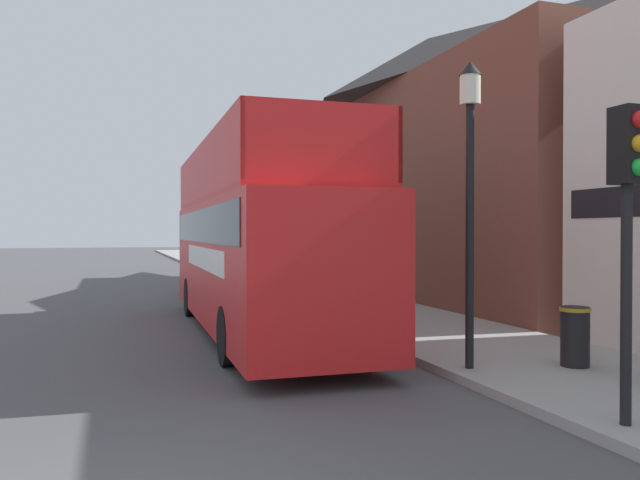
{
  "coord_description": "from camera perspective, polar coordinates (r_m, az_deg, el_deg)",
  "views": [
    {
      "loc": [
        0.56,
        -4.22,
        2.26
      ],
      "look_at": [
        4.53,
        7.66,
        2.1
      ],
      "focal_mm": 35.0,
      "sensor_mm": 36.0,
      "label": 1
    }
  ],
  "objects": [
    {
      "name": "litter_bin",
      "position": [
        10.72,
        22.28,
        -8.01
      ],
      "size": [
        0.48,
        0.48,
        0.94
      ],
      "color": "black",
      "rests_on": "sidewalk"
    },
    {
      "name": "tour_bus",
      "position": [
        14.06,
        -5.97,
        -0.87
      ],
      "size": [
        2.72,
        11.0,
        4.16
      ],
      "rotation": [
        0.0,
        0.0,
        -0.02
      ],
      "color": "red",
      "rests_on": "ground_plane"
    },
    {
      "name": "sidewalk",
      "position": [
        23.32,
        -1.65,
        -4.67
      ],
      "size": [
        3.7,
        108.0,
        0.14
      ],
      "color": "#999993",
      "rests_on": "ground_plane"
    },
    {
      "name": "ground_plane",
      "position": [
        25.33,
        -19.74,
        -4.44
      ],
      "size": [
        144.0,
        144.0,
        0.0
      ],
      "primitive_type": "plane",
      "color": "#4C4C4F"
    },
    {
      "name": "brick_terrace_rear",
      "position": [
        24.55,
        9.84,
        6.79
      ],
      "size": [
        6.0,
        20.85,
        9.72
      ],
      "color": "brown",
      "rests_on": "ground_plane"
    },
    {
      "name": "lamp_post_second",
      "position": [
        18.16,
        -1.62,
        3.99
      ],
      "size": [
        0.35,
        0.35,
        4.56
      ],
      "color": "black",
      "rests_on": "sidewalk"
    },
    {
      "name": "lamp_post_nearest",
      "position": [
        10.02,
        13.55,
        7.37
      ],
      "size": [
        0.35,
        0.35,
        4.77
      ],
      "color": "black",
      "rests_on": "sidewalk"
    },
    {
      "name": "traffic_signal",
      "position": [
        7.59,
        26.39,
        4.01
      ],
      "size": [
        0.28,
        0.42,
        3.49
      ],
      "color": "black",
      "rests_on": "sidewalk"
    },
    {
      "name": "parked_car_ahead_of_bus",
      "position": [
        21.98,
        -8.76,
        -3.32
      ],
      "size": [
        2.04,
        4.17,
        1.53
      ],
      "rotation": [
        0.0,
        0.0,
        0.04
      ],
      "color": "black",
      "rests_on": "ground_plane"
    }
  ]
}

